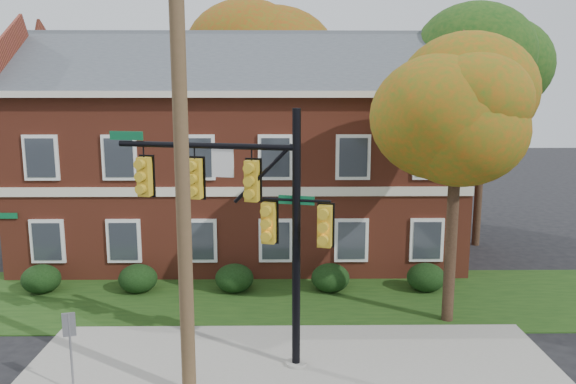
{
  "coord_description": "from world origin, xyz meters",
  "views": [
    {
      "loc": [
        -0.29,
        -12.84,
        7.2
      ],
      "look_at": [
        -0.09,
        3.0,
        4.37
      ],
      "focal_mm": 35.0,
      "sensor_mm": 36.0,
      "label": 1
    }
  ],
  "objects_px": {
    "hedge_right": "(330,278)",
    "tree_near_right": "(467,110)",
    "apartment_building": "(242,143)",
    "hedge_far_left": "(41,279)",
    "tree_right_rear": "(494,71)",
    "sign_post": "(70,340)",
    "tree_left_rear": "(6,105)",
    "hedge_left": "(138,279)",
    "hedge_far_right": "(426,277)",
    "traffic_signal": "(250,209)",
    "utility_pole": "(183,187)",
    "hedge_center": "(234,278)",
    "tree_far_rear": "(274,63)"
  },
  "relations": [
    {
      "from": "hedge_right",
      "to": "tree_near_right",
      "type": "xyz_separation_m",
      "value": [
        3.72,
        -2.83,
        6.14
      ]
    },
    {
      "from": "apartment_building",
      "to": "hedge_right",
      "type": "distance_m",
      "value": 7.73
    },
    {
      "from": "hedge_far_left",
      "to": "hedge_right",
      "type": "bearing_deg",
      "value": 0.0
    },
    {
      "from": "hedge_far_left",
      "to": "tree_right_rear",
      "type": "height_order",
      "value": "tree_right_rear"
    },
    {
      "from": "hedge_right",
      "to": "tree_right_rear",
      "type": "xyz_separation_m",
      "value": [
        7.81,
        6.11,
        7.6
      ]
    },
    {
      "from": "apartment_building",
      "to": "sign_post",
      "type": "relative_size",
      "value": 9.02
    },
    {
      "from": "tree_left_rear",
      "to": "hedge_left",
      "type": "bearing_deg",
      "value": -33.59
    },
    {
      "from": "hedge_far_right",
      "to": "sign_post",
      "type": "distance_m",
      "value": 12.5
    },
    {
      "from": "traffic_signal",
      "to": "utility_pole",
      "type": "bearing_deg",
      "value": -114.36
    },
    {
      "from": "tree_right_rear",
      "to": "traffic_signal",
      "type": "height_order",
      "value": "tree_right_rear"
    },
    {
      "from": "apartment_building",
      "to": "tree_near_right",
      "type": "height_order",
      "value": "apartment_building"
    },
    {
      "from": "hedge_far_right",
      "to": "hedge_center",
      "type": "bearing_deg",
      "value": 180.0
    },
    {
      "from": "tree_near_right",
      "to": "utility_pole",
      "type": "xyz_separation_m",
      "value": [
        -7.72,
        -4.3,
        -1.56
      ]
    },
    {
      "from": "tree_near_right",
      "to": "tree_right_rear",
      "type": "relative_size",
      "value": 0.81
    },
    {
      "from": "apartment_building",
      "to": "sign_post",
      "type": "bearing_deg",
      "value": -105.1
    },
    {
      "from": "tree_far_rear",
      "to": "tree_left_rear",
      "type": "bearing_deg",
      "value": -141.03
    },
    {
      "from": "hedge_far_left",
      "to": "tree_far_rear",
      "type": "relative_size",
      "value": 0.12
    },
    {
      "from": "hedge_right",
      "to": "traffic_signal",
      "type": "xyz_separation_m",
      "value": [
        -2.59,
        -5.41,
        3.7
      ]
    },
    {
      "from": "apartment_building",
      "to": "hedge_center",
      "type": "xyz_separation_m",
      "value": [
        0.0,
        -5.25,
        -4.46
      ]
    },
    {
      "from": "tree_left_rear",
      "to": "hedge_far_left",
      "type": "bearing_deg",
      "value": -56.58
    },
    {
      "from": "hedge_far_right",
      "to": "sign_post",
      "type": "bearing_deg",
      "value": -145.78
    },
    {
      "from": "hedge_center",
      "to": "tree_left_rear",
      "type": "height_order",
      "value": "tree_left_rear"
    },
    {
      "from": "apartment_building",
      "to": "utility_pole",
      "type": "height_order",
      "value": "utility_pole"
    },
    {
      "from": "hedge_right",
      "to": "tree_left_rear",
      "type": "bearing_deg",
      "value": 162.63
    },
    {
      "from": "apartment_building",
      "to": "traffic_signal",
      "type": "relative_size",
      "value": 2.76
    },
    {
      "from": "hedge_left",
      "to": "hedge_right",
      "type": "height_order",
      "value": "same"
    },
    {
      "from": "hedge_left",
      "to": "tree_far_rear",
      "type": "distance_m",
      "value": 16.25
    },
    {
      "from": "tree_near_right",
      "to": "traffic_signal",
      "type": "bearing_deg",
      "value": -157.79
    },
    {
      "from": "hedge_far_right",
      "to": "apartment_building",
      "type": "bearing_deg",
      "value": 143.11
    },
    {
      "from": "hedge_far_right",
      "to": "tree_right_rear",
      "type": "relative_size",
      "value": 0.13
    },
    {
      "from": "hedge_far_left",
      "to": "hedge_left",
      "type": "bearing_deg",
      "value": 0.0
    },
    {
      "from": "tree_far_rear",
      "to": "traffic_signal",
      "type": "bearing_deg",
      "value": -91.34
    },
    {
      "from": "traffic_signal",
      "to": "sign_post",
      "type": "distance_m",
      "value": 5.32
    },
    {
      "from": "hedge_left",
      "to": "tree_left_rear",
      "type": "height_order",
      "value": "tree_left_rear"
    },
    {
      "from": "hedge_center",
      "to": "hedge_far_right",
      "type": "xyz_separation_m",
      "value": [
        7.0,
        0.0,
        0.0
      ]
    },
    {
      "from": "hedge_left",
      "to": "hedge_far_right",
      "type": "distance_m",
      "value": 10.5
    },
    {
      "from": "sign_post",
      "to": "tree_left_rear",
      "type": "bearing_deg",
      "value": 104.24
    },
    {
      "from": "hedge_center",
      "to": "hedge_far_right",
      "type": "relative_size",
      "value": 1.0
    },
    {
      "from": "apartment_building",
      "to": "hedge_far_right",
      "type": "bearing_deg",
      "value": -36.89
    },
    {
      "from": "hedge_left",
      "to": "hedge_far_right",
      "type": "bearing_deg",
      "value": 0.0
    },
    {
      "from": "tree_far_rear",
      "to": "hedge_center",
      "type": "bearing_deg",
      "value": -95.85
    },
    {
      "from": "tree_far_rear",
      "to": "sign_post",
      "type": "xyz_separation_m",
      "value": [
        -4.65,
        -20.1,
        -7.43
      ]
    },
    {
      "from": "apartment_building",
      "to": "tree_left_rear",
      "type": "relative_size",
      "value": 2.12
    },
    {
      "from": "traffic_signal",
      "to": "sign_post",
      "type": "xyz_separation_m",
      "value": [
        -4.22,
        -1.6,
        -2.81
      ]
    },
    {
      "from": "apartment_building",
      "to": "hedge_far_left",
      "type": "distance_m",
      "value": 9.82
    },
    {
      "from": "hedge_right",
      "to": "tree_right_rear",
      "type": "bearing_deg",
      "value": 38.02
    },
    {
      "from": "tree_left_rear",
      "to": "tree_right_rear",
      "type": "xyz_separation_m",
      "value": [
        21.05,
        1.97,
        1.44
      ]
    },
    {
      "from": "apartment_building",
      "to": "utility_pole",
      "type": "bearing_deg",
      "value": -92.31
    },
    {
      "from": "apartment_building",
      "to": "tree_far_rear",
      "type": "bearing_deg",
      "value": 80.29
    },
    {
      "from": "hedge_left",
      "to": "tree_right_rear",
      "type": "height_order",
      "value": "tree_right_rear"
    }
  ]
}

